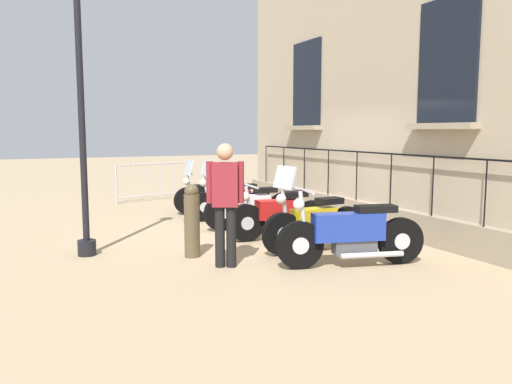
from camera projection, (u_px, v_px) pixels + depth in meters
The scene contains 12 objects.
ground_plane at pixel (279, 232), 9.68m from camera, with size 60.00×60.00×0.00m, color tan.
building_facade at pixel (377, 21), 10.11m from camera, with size 0.82×10.07×8.41m.
motorcycle_black at pixel (213, 195), 11.93m from camera, with size 1.92×0.63×1.27m.
motorcycle_maroon at pixel (232, 200), 10.98m from camera, with size 1.89×0.66×1.34m.
motorcycle_white at pixel (252, 207), 10.06m from camera, with size 2.05×0.56×1.32m.
motorcycle_red at pixel (280, 216), 9.05m from camera, with size 1.97×0.65×0.99m.
motorcycle_yellow at pixel (315, 223), 8.14m from camera, with size 1.97×0.62×1.39m.
motorcycle_blue at pixel (351, 235), 7.19m from camera, with size 2.16×0.81×1.12m.
lamppost at pixel (81, 105), 7.60m from camera, with size 0.29×0.29×4.50m.
crowd_barrier at pixel (154, 180), 14.08m from camera, with size 2.21×0.67×1.05m.
bollard at pixel (192, 220), 7.72m from camera, with size 0.24×0.24×1.13m.
pedestrian_standing at pixel (225, 197), 7.09m from camera, with size 0.49×0.35×1.76m.
Camera 1 is at (4.40, 8.46, 1.93)m, focal length 35.47 mm.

